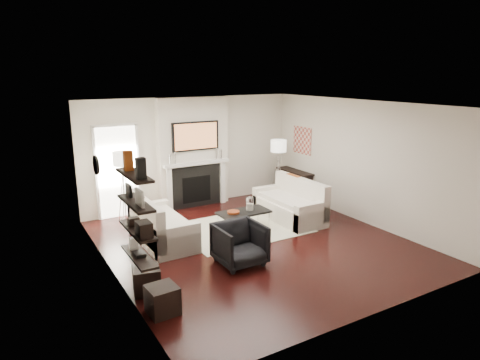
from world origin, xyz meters
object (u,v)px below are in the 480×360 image
loveseat_right_base (289,210)px  lamp_right_shade (279,146)px  loveseat_left_base (162,232)px  coffee_table (244,212)px  ottoman_near (147,280)px  armchair (240,242)px  lamp_left_shade (122,159)px

loveseat_right_base → lamp_right_shade: lamp_right_shade is taller
loveseat_left_base → coffee_table: bearing=-8.4°
coffee_table → loveseat_left_base: bearing=171.6°
loveseat_right_base → ottoman_near: 4.20m
armchair → lamp_right_shade: size_ratio=2.01×
armchair → lamp_left_shade: size_ratio=2.01×
loveseat_left_base → ottoman_near: (-0.91, -1.78, -0.01)m
loveseat_left_base → loveseat_right_base: size_ratio=1.00×
armchair → loveseat_left_base: bearing=116.4°
coffee_table → armchair: bearing=-123.2°
lamp_left_shade → coffee_table: bearing=-41.7°
loveseat_left_base → coffee_table: size_ratio=1.64×
armchair → ottoman_near: bearing=-175.5°
loveseat_right_base → lamp_left_shade: (-3.26, 1.71, 1.24)m
lamp_left_shade → ottoman_near: bearing=-100.6°
loveseat_left_base → lamp_left_shade: bearing=100.8°
loveseat_right_base → ottoman_near: bearing=-157.6°
loveseat_right_base → coffee_table: same height
loveseat_right_base → armchair: bearing=-145.8°
loveseat_left_base → ottoman_near: size_ratio=4.50×
coffee_table → ottoman_near: coffee_table is taller
loveseat_left_base → armchair: bearing=-63.5°
loveseat_right_base → armchair: armchair is taller
lamp_left_shade → lamp_right_shade: same height
lamp_right_shade → loveseat_right_base: bearing=-115.4°
loveseat_left_base → lamp_right_shade: lamp_right_shade is taller
armchair → lamp_left_shade: 3.52m
loveseat_right_base → ottoman_near: size_ratio=4.50×
loveseat_right_base → coffee_table: bearing=-176.4°
coffee_table → armchair: armchair is taller
armchair → loveseat_right_base: bearing=34.1°
loveseat_right_base → lamp_right_shade: 1.94m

